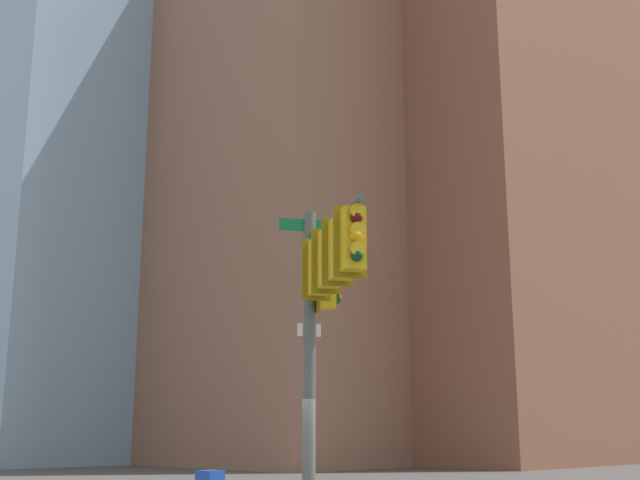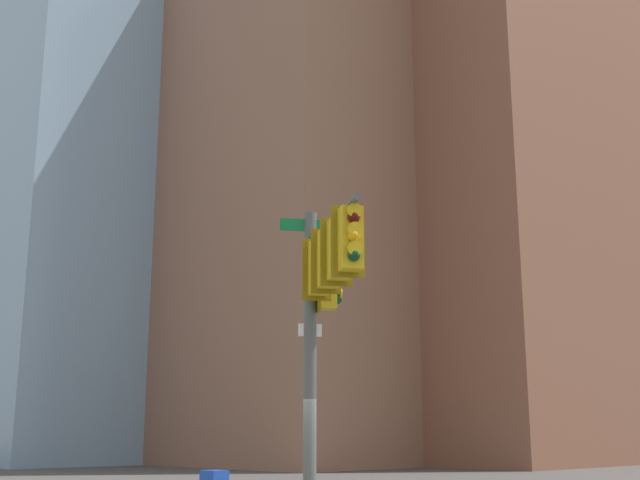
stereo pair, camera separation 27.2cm
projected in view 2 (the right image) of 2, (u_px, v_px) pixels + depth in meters
The scene contains 4 objects.
signal_pole_assembly at pixel (325, 291), 14.82m from camera, with size 2.60×3.44×6.08m.
building_brick_nearside at pixel (488, 93), 61.54m from camera, with size 22.41×17.48×52.87m, color brown.
building_brick_midblock at pixel (318, 198), 54.76m from camera, with size 16.59×14.71×34.01m, color #845B47.
building_brick_farside at pixel (136, 172), 67.17m from camera, with size 19.43×14.54×44.86m, color #845B47.
Camera 2 is at (-11.38, -10.81, 1.88)m, focal length 46.71 mm.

